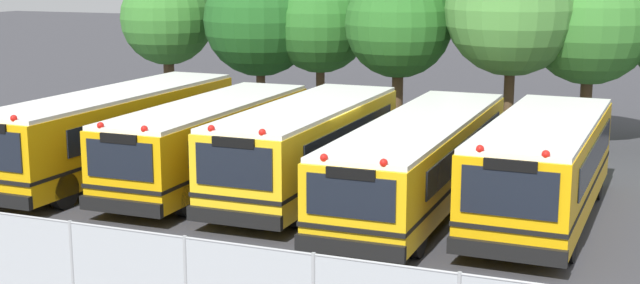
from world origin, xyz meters
The scene contains 13 objects.
ground_plane centered at (0.00, 0.00, 0.00)m, with size 160.00×160.00×0.00m, color #38383D.
school_bus_0 centered at (-6.64, 0.15, 1.46)m, with size 2.63×10.97×2.77m.
school_bus_1 centered at (-3.24, 0.09, 1.38)m, with size 2.49×9.60×2.63m.
school_bus_2 centered at (-0.09, 0.14, 1.44)m, with size 2.60×9.36×2.74m.
school_bus_3 centered at (3.26, 0.20, 1.33)m, with size 2.62×11.68×2.52m.
school_bus_4 centered at (6.57, -0.01, 1.45)m, with size 2.72×9.25×2.77m.
tree_0 centered at (-11.17, 10.74, 4.27)m, with size 4.09×4.09×6.28m.
tree_1 centered at (-6.59, 10.42, 4.27)m, with size 4.67×4.67×6.63m.
tree_2 centered at (-4.14, 10.73, 4.09)m, with size 4.00×3.98×6.15m.
tree_3 centered at (-0.31, 9.63, 4.40)m, with size 4.12×4.12×6.40m.
tree_4 centered at (4.06, 9.24, 4.97)m, with size 4.83×4.83×7.42m.
tree_5 centered at (6.76, 10.42, 4.46)m, with size 4.52×4.52×6.78m.
chainlink_fence centered at (-0.44, -10.11, 1.03)m, with size 19.20×0.07×1.98m.
Camera 1 is at (9.48, -22.49, 6.52)m, focal length 49.01 mm.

